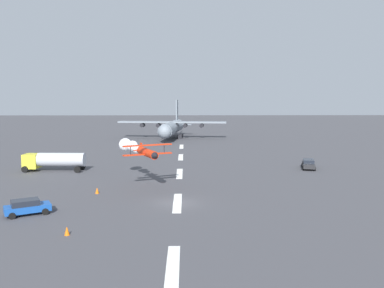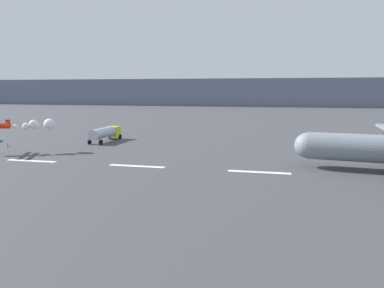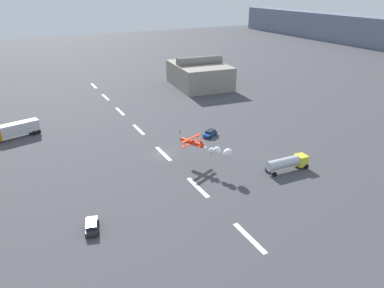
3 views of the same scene
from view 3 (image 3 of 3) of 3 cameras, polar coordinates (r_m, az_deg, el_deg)
ground_plane at (r=81.92m, az=-4.56°, el=-1.53°), size 440.00×440.00×0.00m
runway_stripe_0 at (r=142.35m, az=-15.26°, el=8.87°), size 8.00×0.90×0.01m
runway_stripe_1 at (r=126.66m, az=-13.53°, el=7.22°), size 8.00×0.90×0.01m
runway_stripe_2 at (r=111.26m, az=-11.33°, el=5.10°), size 8.00×0.90×0.01m
runway_stripe_3 at (r=96.27m, az=-8.45°, el=2.29°), size 8.00×0.90×0.01m
runway_stripe_4 at (r=81.92m, az=-4.56°, el=-1.53°), size 8.00×0.90×0.01m
runway_stripe_5 at (r=68.62m, az=0.94°, el=-6.88°), size 8.00×0.90×0.01m
runway_stripe_6 at (r=57.10m, az=9.10°, el=-14.46°), size 8.00×0.90×0.01m
stunt_biplane_red at (r=73.41m, az=2.89°, el=-0.64°), size 12.29×7.93×1.91m
semi_truck_orange at (r=99.59m, az=-26.40°, el=2.00°), size 5.84×13.39×3.70m
fuel_tanker_truck at (r=76.41m, az=14.91°, el=-2.85°), size 3.11×9.51×2.90m
followme_car_yellow at (r=59.59m, az=-15.60°, el=-12.32°), size 4.86×2.88×1.52m
airport_staff_sedan at (r=90.96m, az=2.89°, el=1.76°), size 3.59×4.57×1.52m
hangar_building at (r=136.31m, az=1.18°, el=10.98°), size 25.71×20.30×10.99m
traffic_cone_near at (r=93.51m, az=-1.91°, el=2.13°), size 0.44×0.44×0.75m
traffic_cone_far at (r=82.12m, az=2.86°, el=-1.13°), size 0.44×0.44×0.75m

